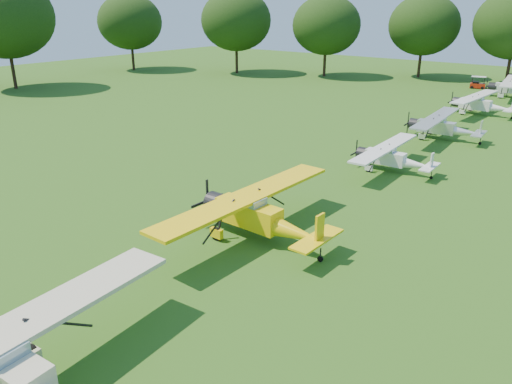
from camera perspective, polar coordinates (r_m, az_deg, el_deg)
ground at (r=27.59m, az=4.41°, el=-2.59°), size 160.00×160.00×0.00m
tree_belt at (r=23.88m, az=12.52°, el=13.35°), size 137.36×130.27×14.52m
aircraft_1 at (r=16.16m, az=-26.11°, el=-17.89°), size 7.67×12.22×2.40m
aircraft_2 at (r=24.23m, az=0.15°, el=-2.45°), size 7.44×11.82×2.33m
aircraft_3 at (r=35.51m, az=15.22°, el=3.94°), size 5.74×9.13×1.80m
aircraft_4 at (r=45.35m, az=20.51°, el=7.11°), size 6.41×10.22×2.01m
aircraft_5 at (r=57.14m, az=24.26°, el=9.24°), size 6.52×10.38×2.04m
golf_cart at (r=75.12m, az=23.98°, el=11.17°), size 2.07×1.49×1.61m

